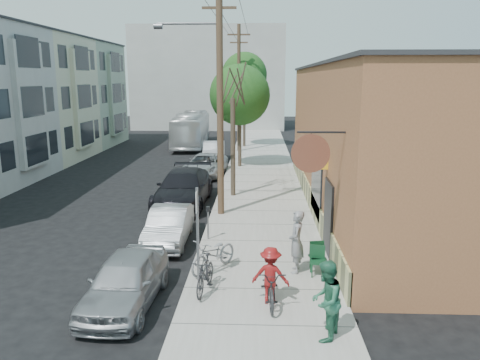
{
  "coord_description": "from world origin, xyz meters",
  "views": [
    {
      "loc": [
        4.09,
        -16.27,
        5.95
      ],
      "look_at": [
        3.26,
        4.25,
        1.5
      ],
      "focal_mm": 35.0,
      "sensor_mm": 36.0,
      "label": 1
    }
  ],
  "objects_px": {
    "sign_post": "(197,225)",
    "parking_meter_near": "(208,217)",
    "parking_meter_far": "(223,176)",
    "car_3": "(205,165)",
    "patio_chair_a": "(317,257)",
    "patio_chair_b": "(318,261)",
    "car_1": "(169,226)",
    "car_4": "(214,152)",
    "utility_pole_near": "(219,92)",
    "bus": "(191,129)",
    "tree_leafy_mid": "(240,95)",
    "patron_green": "(326,301)",
    "cyclist": "(271,275)",
    "parked_bike_b": "(214,254)",
    "parked_bike_a": "(205,274)",
    "patron_grey": "(296,242)",
    "car_2": "(184,188)",
    "tree_bare": "(233,148)",
    "tree_leafy_far": "(244,75)",
    "car_0": "(126,281)"
  },
  "relations": [
    {
      "from": "tree_leafy_mid",
      "to": "car_0",
      "type": "height_order",
      "value": "tree_leafy_mid"
    },
    {
      "from": "patio_chair_b",
      "to": "parked_bike_b",
      "type": "relative_size",
      "value": 0.44
    },
    {
      "from": "patron_grey",
      "to": "car_3",
      "type": "height_order",
      "value": "patron_grey"
    },
    {
      "from": "parking_meter_near",
      "to": "car_1",
      "type": "height_order",
      "value": "parking_meter_near"
    },
    {
      "from": "patio_chair_a",
      "to": "car_3",
      "type": "xyz_separation_m",
      "value": [
        -5.17,
        15.06,
        0.08
      ]
    },
    {
      "from": "utility_pole_near",
      "to": "patron_grey",
      "type": "xyz_separation_m",
      "value": [
        2.87,
        -6.26,
        -4.29
      ]
    },
    {
      "from": "parking_meter_far",
      "to": "bus",
      "type": "relative_size",
      "value": 0.12
    },
    {
      "from": "car_2",
      "to": "parked_bike_b",
      "type": "bearing_deg",
      "value": -72.81
    },
    {
      "from": "parking_meter_near",
      "to": "car_1",
      "type": "distance_m",
      "value": 1.49
    },
    {
      "from": "car_0",
      "to": "car_4",
      "type": "height_order",
      "value": "car_4"
    },
    {
      "from": "car_1",
      "to": "car_3",
      "type": "xyz_separation_m",
      "value": [
        -0.05,
        12.33,
        0.02
      ]
    },
    {
      "from": "parked_bike_b",
      "to": "bus",
      "type": "relative_size",
      "value": 0.19
    },
    {
      "from": "cyclist",
      "to": "parked_bike_b",
      "type": "bearing_deg",
      "value": -40.24
    },
    {
      "from": "parking_meter_near",
      "to": "car_2",
      "type": "xyz_separation_m",
      "value": [
        -1.75,
        5.3,
        -0.16
      ]
    },
    {
      "from": "parked_bike_b",
      "to": "tree_bare",
      "type": "bearing_deg",
      "value": 123.79
    },
    {
      "from": "car_1",
      "to": "car_3",
      "type": "bearing_deg",
      "value": 89.4
    },
    {
      "from": "bus",
      "to": "car_1",
      "type": "bearing_deg",
      "value": -86.08
    },
    {
      "from": "utility_pole_near",
      "to": "patio_chair_a",
      "type": "relative_size",
      "value": 11.36
    },
    {
      "from": "tree_leafy_mid",
      "to": "parked_bike_b",
      "type": "bearing_deg",
      "value": -90.2
    },
    {
      "from": "tree_leafy_mid",
      "to": "patron_green",
      "type": "height_order",
      "value": "tree_leafy_mid"
    },
    {
      "from": "tree_leafy_far",
      "to": "car_3",
      "type": "bearing_deg",
      "value": -99.53
    },
    {
      "from": "car_1",
      "to": "car_4",
      "type": "height_order",
      "value": "car_4"
    },
    {
      "from": "parking_meter_near",
      "to": "utility_pole_near",
      "type": "relative_size",
      "value": 0.12
    },
    {
      "from": "cyclist",
      "to": "bus",
      "type": "height_order",
      "value": "bus"
    },
    {
      "from": "parking_meter_far",
      "to": "car_3",
      "type": "distance_m",
      "value": 5.14
    },
    {
      "from": "tree_bare",
      "to": "patio_chair_b",
      "type": "xyz_separation_m",
      "value": [
        3.1,
        -9.83,
        -2.0
      ]
    },
    {
      "from": "parked_bike_b",
      "to": "tree_leafy_mid",
      "type": "bearing_deg",
      "value": 123.96
    },
    {
      "from": "tree_leafy_mid",
      "to": "cyclist",
      "type": "relative_size",
      "value": 4.4
    },
    {
      "from": "tree_bare",
      "to": "car_4",
      "type": "height_order",
      "value": "tree_bare"
    },
    {
      "from": "car_2",
      "to": "car_3",
      "type": "bearing_deg",
      "value": 89.78
    },
    {
      "from": "bus",
      "to": "parked_bike_a",
      "type": "bearing_deg",
      "value": -83.52
    },
    {
      "from": "tree_leafy_far",
      "to": "bus",
      "type": "relative_size",
      "value": 0.75
    },
    {
      "from": "parking_meter_near",
      "to": "cyclist",
      "type": "relative_size",
      "value": 0.81
    },
    {
      "from": "patio_chair_a",
      "to": "cyclist",
      "type": "relative_size",
      "value": 0.57
    },
    {
      "from": "car_1",
      "to": "tree_leafy_mid",
      "type": "bearing_deg",
      "value": 81.53
    },
    {
      "from": "parked_bike_b",
      "to": "car_3",
      "type": "height_order",
      "value": "car_3"
    },
    {
      "from": "patio_chair_b",
      "to": "car_3",
      "type": "xyz_separation_m",
      "value": [
        -5.15,
        15.42,
        0.08
      ]
    },
    {
      "from": "tree_leafy_far",
      "to": "patio_chair_b",
      "type": "distance_m",
      "value": 28.35
    },
    {
      "from": "parking_meter_far",
      "to": "utility_pole_near",
      "type": "height_order",
      "value": "utility_pole_near"
    },
    {
      "from": "patio_chair_b",
      "to": "patron_green",
      "type": "distance_m",
      "value": 3.57
    },
    {
      "from": "cyclist",
      "to": "utility_pole_near",
      "type": "bearing_deg",
      "value": -65.79
    },
    {
      "from": "car_3",
      "to": "bus",
      "type": "xyz_separation_m",
      "value": [
        -2.77,
        13.25,
        0.82
      ]
    },
    {
      "from": "parked_bike_a",
      "to": "bus",
      "type": "distance_m",
      "value": 30.27
    },
    {
      "from": "patron_grey",
      "to": "tree_bare",
      "type": "bearing_deg",
      "value": -160.43
    },
    {
      "from": "parking_meter_far",
      "to": "tree_leafy_mid",
      "type": "xyz_separation_m",
      "value": [
        0.55,
        7.45,
        3.93
      ]
    },
    {
      "from": "sign_post",
      "to": "parking_meter_near",
      "type": "bearing_deg",
      "value": 91.58
    },
    {
      "from": "parking_meter_far",
      "to": "patio_chair_a",
      "type": "xyz_separation_m",
      "value": [
        3.67,
        -10.15,
        -0.39
      ]
    },
    {
      "from": "tree_bare",
      "to": "parked_bike_a",
      "type": "relative_size",
      "value": 2.89
    },
    {
      "from": "parking_meter_near",
      "to": "patron_grey",
      "type": "height_order",
      "value": "patron_grey"
    },
    {
      "from": "patio_chair_b",
      "to": "sign_post",
      "type": "bearing_deg",
      "value": -160.14
    }
  ]
}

